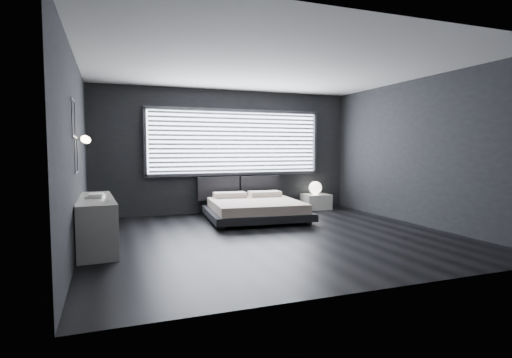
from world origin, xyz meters
name	(u,v)px	position (x,y,z in m)	size (l,w,h in m)	color
room	(274,153)	(0.00, 0.00, 1.40)	(6.04, 6.00, 2.80)	black
window	(236,142)	(0.20, 2.70, 1.61)	(4.14, 0.09, 1.52)	white
headboard	(239,187)	(0.25, 2.64, 0.57)	(1.96, 0.16, 0.52)	black
sconce_near	(85,139)	(-2.88, 0.05, 1.60)	(0.18, 0.11, 0.11)	silver
sconce_far	(87,140)	(-2.88, 0.65, 1.60)	(0.18, 0.11, 0.11)	silver
wall_art_upper	(73,118)	(-2.98, -0.55, 1.85)	(0.01, 0.48, 0.48)	#47474C
wall_art_lower	(76,155)	(-2.98, -0.30, 1.38)	(0.01, 0.48, 0.48)	#47474C
bed	(255,208)	(0.25, 1.58, 0.24)	(2.11, 2.03, 0.51)	black
nightstand	(316,202)	(2.13, 2.41, 0.18)	(0.63, 0.52, 0.36)	white
orb_lamp	(315,188)	(2.13, 2.44, 0.52)	(0.31, 0.31, 0.31)	white
dresser	(96,223)	(-2.78, 0.19, 0.37)	(0.63, 1.89, 0.74)	white
book_stack	(96,196)	(-2.76, 0.19, 0.77)	(0.28, 0.34, 0.06)	white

